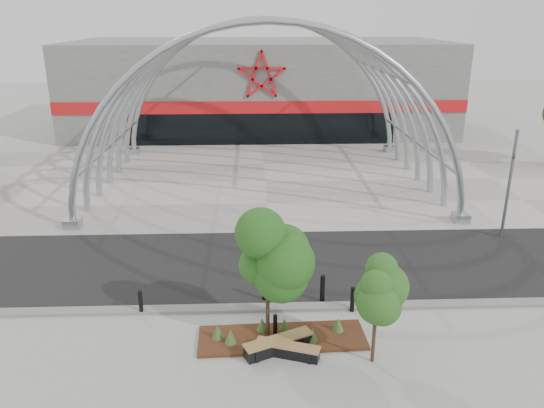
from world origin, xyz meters
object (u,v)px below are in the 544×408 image
Objects in this scene: signal_pole at (509,183)px; bollard_2 at (275,327)px; bench_1 at (288,350)px; street_tree_0 at (267,255)px; bench_0 at (278,345)px; street_tree_1 at (377,292)px.

bollard_2 is at bearing -144.39° from signal_pole.
bollard_2 is (-0.35, 1.03, 0.23)m from bench_1.
bollard_2 is at bearing -21.49° from street_tree_0.
street_tree_0 is at bearing 117.91° from bench_1.
street_tree_0 is 2.01× the size of bench_1.
bench_1 is at bearing -140.25° from signal_pole.
signal_pole is 2.29× the size of bench_0.
street_tree_1 is 1.63× the size of bench_1.
street_tree_0 reaches higher than bollard_2.
street_tree_1 is 3.91× the size of bollard_2.
street_tree_0 reaches higher than bench_0.
bench_0 is at bearing -141.78° from signal_pole.
bench_1 is 1.11m from bollard_2.
signal_pole is 1.55× the size of street_tree_1.
bench_0 is (0.31, -0.86, -2.80)m from street_tree_0.
bench_0 is at bearing -69.91° from street_tree_0.
signal_pole is 14.70m from bench_0.
bench_0 is 0.39m from bench_1.
signal_pole is 2.52× the size of bench_1.
street_tree_1 is 3.87m from bollard_2.
signal_pole reaches higher than bench_1.
bollard_2 reaches higher than bench_0.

